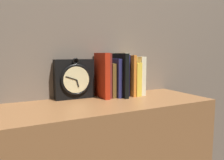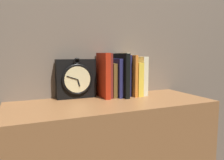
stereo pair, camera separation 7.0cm
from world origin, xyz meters
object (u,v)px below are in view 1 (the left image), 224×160
at_px(clock, 75,79).
at_px(book_slot1_maroon, 105,75).
at_px(book_slot6_navy, 123,75).
at_px(book_slot8_yellow, 132,79).
at_px(book_slot2_brown, 109,80).
at_px(book_slot4_black, 119,75).
at_px(book_slot9_cream, 137,75).
at_px(book_slot7_orange, 128,75).
at_px(book_slot3_navy, 114,78).
at_px(book_slot0_red, 101,75).
at_px(book_slot5_cream, 121,74).

distance_m(clock, book_slot1_maroon, 0.16).
bearing_deg(book_slot6_navy, clock, 174.54).
xyz_separation_m(book_slot1_maroon, book_slot8_yellow, (0.16, -0.01, -0.02)).
height_order(clock, book_slot2_brown, clock).
distance_m(book_slot6_navy, book_slot8_yellow, 0.06).
distance_m(book_slot1_maroon, book_slot6_navy, 0.11).
relative_size(clock, book_slot6_navy, 0.94).
relative_size(book_slot1_maroon, book_slot8_yellow, 1.28).
bearing_deg(book_slot8_yellow, book_slot4_black, -173.17).
bearing_deg(book_slot1_maroon, book_slot9_cream, -1.45).
relative_size(book_slot4_black, book_slot7_orange, 1.04).
relative_size(book_slot2_brown, book_slot7_orange, 0.81).
relative_size(book_slot3_navy, book_slot6_navy, 0.91).
bearing_deg(book_slot0_red, book_slot5_cream, 3.84).
bearing_deg(book_slot2_brown, book_slot5_cream, 0.08).
distance_m(book_slot3_navy, book_slot5_cream, 0.05).
xyz_separation_m(book_slot2_brown, book_slot7_orange, (0.11, -0.01, 0.02)).
height_order(book_slot0_red, book_slot9_cream, book_slot0_red).
bearing_deg(book_slot4_black, book_slot5_cream, 44.90).
xyz_separation_m(book_slot6_navy, book_slot8_yellow, (0.05, -0.01, -0.02)).
bearing_deg(book_slot0_red, book_slot4_black, -6.51).
height_order(book_slot4_black, book_slot7_orange, book_slot4_black).
bearing_deg(book_slot1_maroon, book_slot7_orange, -4.13).
xyz_separation_m(book_slot1_maroon, book_slot2_brown, (0.03, 0.00, -0.03)).
height_order(clock, book_slot3_navy, clock).
distance_m(book_slot5_cream, book_slot9_cream, 0.10).
height_order(clock, book_slot9_cream, book_slot9_cream).
bearing_deg(book_slot4_black, book_slot1_maroon, 165.61).
relative_size(book_slot1_maroon, book_slot3_navy, 1.14).
height_order(book_slot4_black, book_slot9_cream, book_slot4_black).
xyz_separation_m(book_slot7_orange, book_slot8_yellow, (0.03, 0.00, -0.02)).
distance_m(clock, book_slot4_black, 0.24).
distance_m(book_slot3_navy, book_slot8_yellow, 0.11).
bearing_deg(book_slot8_yellow, book_slot0_red, 179.74).
xyz_separation_m(book_slot3_navy, book_slot7_orange, (0.08, -0.00, 0.01)).
bearing_deg(book_slot9_cream, book_slot8_yellow, -173.26).
relative_size(book_slot4_black, book_slot8_yellow, 1.27).
height_order(book_slot1_maroon, book_slot9_cream, book_slot1_maroon).
relative_size(book_slot2_brown, book_slot4_black, 0.78).
relative_size(book_slot0_red, book_slot5_cream, 1.00).
distance_m(book_slot2_brown, book_slot5_cream, 0.07).
relative_size(book_slot2_brown, book_slot6_navy, 0.80).
bearing_deg(book_slot5_cream, book_slot3_navy, -170.22).
bearing_deg(book_slot9_cream, book_slot1_maroon, 178.55).
xyz_separation_m(book_slot1_maroon, book_slot6_navy, (0.11, 0.00, -0.00)).
xyz_separation_m(book_slot1_maroon, book_slot9_cream, (0.20, -0.00, -0.01)).
bearing_deg(book_slot3_navy, book_slot8_yellow, -0.65).
distance_m(book_slot3_navy, book_slot4_black, 0.03).
bearing_deg(book_slot5_cream, book_slot8_yellow, -7.39).
xyz_separation_m(book_slot1_maroon, book_slot3_navy, (0.05, -0.01, -0.01)).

